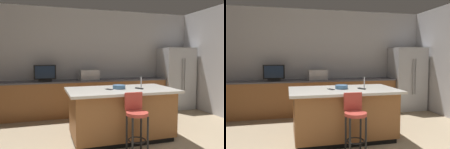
% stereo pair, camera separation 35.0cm
% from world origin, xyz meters
% --- Properties ---
extents(wall_back, '(6.80, 0.12, 2.81)m').
position_xyz_m(wall_back, '(0.00, 4.35, 1.40)').
color(wall_back, '#BCBCC1').
rests_on(wall_back, ground_plane).
extents(counter_back, '(4.53, 0.62, 0.91)m').
position_xyz_m(counter_back, '(-0.10, 3.97, 0.46)').
color(counter_back, brown).
rests_on(counter_back, ground_plane).
extents(kitchen_island, '(1.95, 1.11, 0.93)m').
position_xyz_m(kitchen_island, '(0.26, 2.05, 0.47)').
color(kitchen_island, black).
rests_on(kitchen_island, ground_plane).
extents(refrigerator, '(0.91, 0.75, 1.77)m').
position_xyz_m(refrigerator, '(2.63, 3.91, 0.89)').
color(refrigerator, '#B7BABF').
rests_on(refrigerator, ground_plane).
extents(microwave, '(0.48, 0.36, 0.26)m').
position_xyz_m(microwave, '(0.05, 3.97, 1.04)').
color(microwave, '#B7BABF').
rests_on(microwave, counter_back).
extents(tv_monitor, '(0.52, 0.16, 0.41)m').
position_xyz_m(tv_monitor, '(-1.06, 3.92, 1.10)').
color(tv_monitor, black).
rests_on(tv_monitor, counter_back).
extents(sink_faucet_back, '(0.02, 0.02, 0.24)m').
position_xyz_m(sink_faucet_back, '(-0.21, 4.07, 1.03)').
color(sink_faucet_back, '#B2B2B7').
rests_on(sink_faucet_back, counter_back).
extents(sink_faucet_island, '(0.02, 0.02, 0.22)m').
position_xyz_m(sink_faucet_island, '(0.66, 2.05, 1.04)').
color(sink_faucet_island, '#B2B2B7').
rests_on(sink_faucet_island, kitchen_island).
extents(bar_stool_center, '(0.34, 0.34, 0.95)m').
position_xyz_m(bar_stool_center, '(0.26, 1.34, 0.57)').
color(bar_stool_center, '#B23D33').
rests_on(bar_stool_center, ground_plane).
extents(fruit_bowl, '(0.23, 0.23, 0.07)m').
position_xyz_m(fruit_bowl, '(0.23, 2.07, 0.96)').
color(fruit_bowl, '#3F668C').
rests_on(fruit_bowl, kitchen_island).
extents(cell_phone, '(0.13, 0.17, 0.01)m').
position_xyz_m(cell_phone, '(0.02, 2.03, 0.93)').
color(cell_phone, black).
rests_on(cell_phone, kitchen_island).
extents(tv_remote, '(0.11, 0.17, 0.02)m').
position_xyz_m(tv_remote, '(0.57, 1.95, 0.94)').
color(tv_remote, black).
rests_on(tv_remote, kitchen_island).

